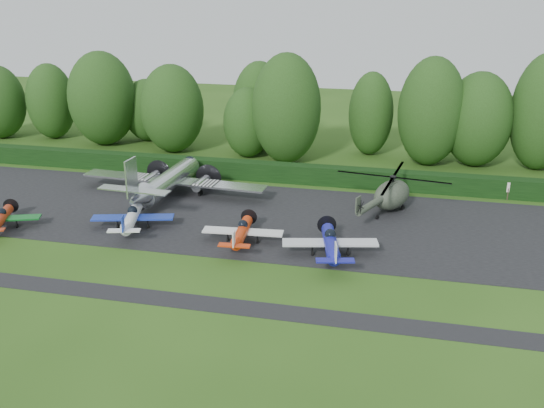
% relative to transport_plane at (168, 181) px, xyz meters
% --- Properties ---
extents(ground, '(160.00, 160.00, 0.00)m').
position_rel_transport_plane_xyz_m(ground, '(6.23, -13.43, -1.76)').
color(ground, '#2A4E16').
rests_on(ground, ground).
extents(apron, '(70.00, 18.00, 0.01)m').
position_rel_transport_plane_xyz_m(apron, '(6.23, -3.43, -1.75)').
color(apron, black).
rests_on(apron, ground).
extents(taxiway_verge, '(70.00, 2.00, 0.00)m').
position_rel_transport_plane_xyz_m(taxiway_verge, '(6.23, -19.43, -1.76)').
color(taxiway_verge, black).
rests_on(taxiway_verge, ground).
extents(hedgerow, '(90.00, 1.60, 2.00)m').
position_rel_transport_plane_xyz_m(hedgerow, '(6.23, 7.57, -1.76)').
color(hedgerow, black).
rests_on(hedgerow, ground).
extents(transport_plane, '(19.66, 15.08, 6.30)m').
position_rel_transport_plane_xyz_m(transport_plane, '(0.00, 0.00, 0.00)').
color(transport_plane, silver).
rests_on(transport_plane, ground).
extents(light_plane_red, '(6.51, 6.84, 2.50)m').
position_rel_transport_plane_xyz_m(light_plane_red, '(-11.33, -11.02, -0.72)').
color(light_plane_red, '#A82B0F').
rests_on(light_plane_red, ground).
extents(light_plane_white, '(7.20, 7.57, 2.77)m').
position_rel_transport_plane_xyz_m(light_plane_white, '(-0.05, -8.52, -0.61)').
color(light_plane_white, white).
rests_on(light_plane_white, ground).
extents(light_plane_orange, '(6.79, 7.14, 2.61)m').
position_rel_transport_plane_xyz_m(light_plane_orange, '(10.20, -9.29, -0.67)').
color(light_plane_orange, red).
rests_on(light_plane_orange, ground).
extents(light_plane_blue, '(7.66, 8.05, 2.94)m').
position_rel_transport_plane_xyz_m(light_plane_blue, '(17.77, -10.23, -0.53)').
color(light_plane_blue, '#191B99').
rests_on(light_plane_blue, ground).
extents(helicopter, '(10.71, 12.54, 3.45)m').
position_rel_transport_plane_xyz_m(helicopter, '(22.08, 1.18, 0.10)').
color(helicopter, '#323C2E').
rests_on(helicopter, ground).
extents(sign_board, '(3.26, 0.12, 1.83)m').
position_rel_transport_plane_xyz_m(sign_board, '(31.88, 7.07, -0.52)').
color(sign_board, '#3F3326').
rests_on(sign_board, ground).
extents(tree_0, '(7.80, 7.80, 11.03)m').
position_rel_transport_plane_xyz_m(tree_0, '(31.00, 18.42, 3.75)').
color(tree_0, black).
rests_on(tree_0, ground).
extents(tree_1, '(6.34, 6.34, 8.33)m').
position_rel_transport_plane_xyz_m(tree_1, '(-11.16, 20.87, 2.40)').
color(tree_1, black).
rests_on(tree_1, ground).
extents(tree_2, '(8.73, 8.73, 12.20)m').
position_rel_transport_plane_xyz_m(tree_2, '(-15.94, 17.75, 4.33)').
color(tree_2, black).
rests_on(tree_2, ground).
extents(tree_3, '(8.12, 8.12, 12.99)m').
position_rel_transport_plane_xyz_m(tree_3, '(9.11, 14.85, 4.73)').
color(tree_3, black).
rests_on(tree_3, ground).
extents(tree_4, '(6.84, 6.84, 11.26)m').
position_rel_transport_plane_xyz_m(tree_4, '(4.61, 19.87, 3.86)').
color(tree_4, black).
rests_on(tree_4, ground).
extents(tree_6, '(5.47, 5.47, 10.33)m').
position_rel_transport_plane_xyz_m(tree_6, '(18.59, 20.49, 3.39)').
color(tree_6, black).
rests_on(tree_6, ground).
extents(tree_7, '(7.62, 7.62, 12.70)m').
position_rel_transport_plane_xyz_m(tree_7, '(25.63, 17.59, 4.58)').
color(tree_7, black).
rests_on(tree_7, ground).
extents(tree_8, '(7.90, 7.90, 11.03)m').
position_rel_transport_plane_xyz_m(tree_8, '(-5.76, 16.32, 3.75)').
color(tree_8, black).
rests_on(tree_8, ground).
extents(tree_9, '(6.43, 6.43, 10.20)m').
position_rel_transport_plane_xyz_m(tree_9, '(-24.41, 19.23, 3.33)').
color(tree_9, black).
rests_on(tree_9, ground).
extents(tree_11, '(7.17, 7.17, 13.38)m').
position_rel_transport_plane_xyz_m(tree_11, '(37.91, 18.42, 4.92)').
color(tree_11, black).
rests_on(tree_11, ground).
extents(tree_12, '(5.96, 5.96, 8.57)m').
position_rel_transport_plane_xyz_m(tree_12, '(4.04, 16.15, 2.52)').
color(tree_12, black).
rests_on(tree_12, ground).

